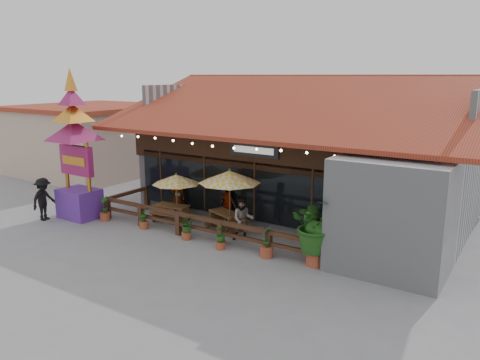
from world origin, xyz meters
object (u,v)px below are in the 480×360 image
Objects in this scene: picnic_table_right at (226,218)px; thai_sign_tower at (74,135)px; tropical_plant at (317,226)px; pedestrian at (44,199)px; umbrella_right at (230,177)px; umbrella_left at (176,179)px; picnic_table_left at (172,210)px.

thai_sign_tower is at bearing -161.10° from picnic_table_right.
thai_sign_tower is at bearing -176.08° from tropical_plant.
picnic_table_right is at bearing -77.41° from pedestrian.
thai_sign_tower is (-6.22, -2.13, 3.14)m from picnic_table_right.
thai_sign_tower is at bearing -54.04° from pedestrian.
umbrella_left is at bearing -177.28° from umbrella_right.
picnic_table_left is 7.23m from tropical_plant.
umbrella_left is at bearing -169.19° from picnic_table_right.
umbrella_left is at bearing -72.39° from pedestrian.
tropical_plant is at bearing -8.66° from picnic_table_left.
picnic_table_right is 4.81m from tropical_plant.
tropical_plant is (4.53, -1.39, 0.86)m from picnic_table_right.
picnic_table_left is at bearing -69.48° from pedestrian.
picnic_table_right is at bearing 143.62° from umbrella_right.
picnic_table_left is at bearing 26.43° from thai_sign_tower.
umbrella_left is 1.46m from picnic_table_left.
picnic_table_left is at bearing -179.63° from umbrella_right.
umbrella_right is at bearing 0.37° from picnic_table_left.
picnic_table_right is (-0.40, 0.29, -1.77)m from umbrella_right.
umbrella_right is 1.21× the size of tropical_plant.
thai_sign_tower reaches higher than picnic_table_right.
thai_sign_tower reaches higher than picnic_table_left.
pedestrian is (-0.98, -1.06, -2.70)m from thai_sign_tower.
picnic_table_right is at bearing 6.96° from picnic_table_left.
thai_sign_tower reaches higher than umbrella_left.
umbrella_right reaches higher than picnic_table_left.
pedestrian is at bearing -151.09° from umbrella_left.
umbrella_right is 1.84m from picnic_table_right.
umbrella_right is at bearing 2.72° from umbrella_left.
umbrella_left is 1.35× the size of picnic_table_left.
pedestrian is (-5.02, -2.77, -0.95)m from umbrella_left.
thai_sign_tower reaches higher than pedestrian.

